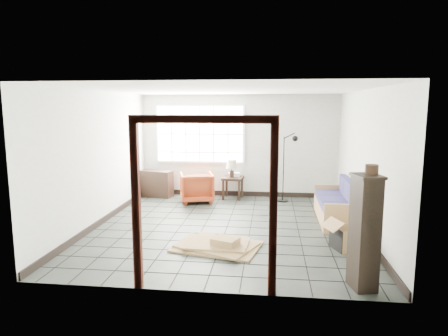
# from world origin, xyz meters

# --- Properties ---
(ground) EXTENTS (5.50, 5.50, 0.00)m
(ground) POSITION_xyz_m (0.00, 0.00, 0.00)
(ground) COLOR black
(ground) RESTS_ON ground
(room_shell) EXTENTS (5.02, 5.52, 2.61)m
(room_shell) POSITION_xyz_m (0.00, 0.03, 1.68)
(room_shell) COLOR silver
(room_shell) RESTS_ON ground
(window_panel) EXTENTS (2.32, 0.08, 1.52)m
(window_panel) POSITION_xyz_m (-1.00, 2.70, 1.60)
(window_panel) COLOR silver
(window_panel) RESTS_ON ground
(doorway_trim) EXTENTS (1.80, 0.08, 2.20)m
(doorway_trim) POSITION_xyz_m (0.00, -2.70, 1.38)
(doorway_trim) COLOR #39130D
(doorway_trim) RESTS_ON ground
(futon_sofa) EXTENTS (0.72, 1.86, 0.82)m
(futon_sofa) POSITION_xyz_m (2.21, 0.70, 0.30)
(futon_sofa) COLOR #956943
(futon_sofa) RESTS_ON ground
(armchair) EXTENTS (0.93, 0.90, 0.79)m
(armchair) POSITION_xyz_m (-0.95, 1.95, 0.39)
(armchair) COLOR brown
(armchair) RESTS_ON ground
(side_table) EXTENTS (0.55, 0.55, 0.55)m
(side_table) POSITION_xyz_m (-0.12, 2.40, 0.45)
(side_table) COLOR black
(side_table) RESTS_ON ground
(table_lamp) EXTENTS (0.36, 0.36, 0.44)m
(table_lamp) POSITION_xyz_m (-0.14, 2.36, 0.86)
(table_lamp) COLOR black
(table_lamp) RESTS_ON side_table
(projector) EXTENTS (0.30, 0.25, 0.10)m
(projector) POSITION_xyz_m (-0.10, 2.47, 0.60)
(projector) COLOR silver
(projector) RESTS_ON side_table
(floor_lamp) EXTENTS (0.51, 0.32, 1.68)m
(floor_lamp) POSITION_xyz_m (1.25, 2.23, 0.90)
(floor_lamp) COLOR black
(floor_lamp) RESTS_ON ground
(console_shelf) EXTENTS (0.92, 0.52, 0.68)m
(console_shelf) POSITION_xyz_m (-2.11, 2.40, 0.34)
(console_shelf) COLOR black
(console_shelf) RESTS_ON ground
(tall_shelf) EXTENTS (0.39, 0.46, 1.47)m
(tall_shelf) POSITION_xyz_m (1.99, -2.40, 0.75)
(tall_shelf) COLOR black
(tall_shelf) RESTS_ON ground
(pot) EXTENTS (0.17, 0.17, 0.12)m
(pot) POSITION_xyz_m (2.05, -2.36, 1.53)
(pot) COLOR black
(pot) RESTS_ON tall_shelf
(open_box) EXTENTS (0.98, 0.70, 0.50)m
(open_box) POSITION_xyz_m (2.13, -0.94, 0.18)
(open_box) COLOR #906645
(open_box) RESTS_ON ground
(cardboard_pile) EXTENTS (1.53, 1.28, 0.20)m
(cardboard_pile) POSITION_xyz_m (-0.02, -1.15, 0.05)
(cardboard_pile) COLOR #906645
(cardboard_pile) RESTS_ON ground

